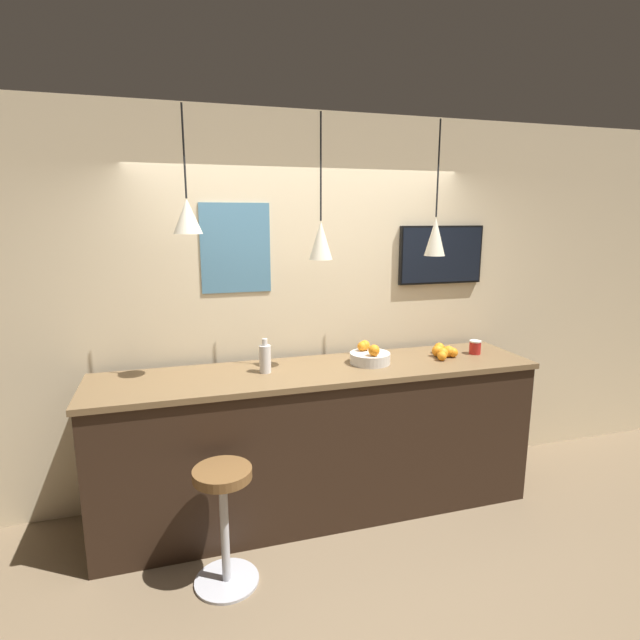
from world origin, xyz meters
The scene contains 13 objects.
ground_plane centered at (0.00, 0.00, 0.00)m, with size 14.00×14.00×0.00m, color #756047.
back_wall centered at (0.00, 1.08, 1.45)m, with size 8.00×0.06×2.90m.
service_counter centered at (0.00, 0.62, 0.55)m, with size 3.14×0.69×1.10m.
bar_stool centered at (-0.75, 0.05, 0.49)m, with size 0.38×0.38×0.74m.
fruit_bowl centered at (0.39, 0.65, 1.15)m, with size 0.29×0.29×0.16m.
orange_pile centered at (0.99, 0.64, 1.14)m, with size 0.20×0.26×0.09m.
juice_bottle centered at (-0.39, 0.65, 1.20)m, with size 0.08×0.08×0.24m.
spread_jar centered at (1.27, 0.65, 1.15)m, with size 0.09×0.09×0.11m.
pendant_lamp_left centered at (-0.85, 0.60, 2.15)m, with size 0.18×0.18×0.76m.
pendant_lamp_middle centered at (0.00, 0.60, 2.00)m, with size 0.16×0.16×0.94m.
pendant_lamp_right centered at (0.85, 0.60, 2.01)m, with size 0.15×0.15×0.93m.
mounted_tv centered at (1.15, 1.02, 1.84)m, with size 0.74×0.04×0.47m.
wall_poster centered at (-0.51, 1.04, 1.92)m, with size 0.50×0.01×0.64m.
Camera 1 is at (-0.97, -2.61, 2.14)m, focal length 28.00 mm.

